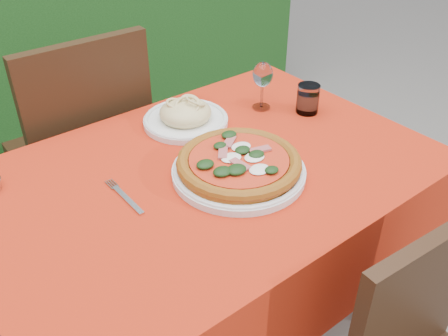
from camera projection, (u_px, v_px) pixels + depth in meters
dining_table at (208, 211)px, 1.46m from camera, size 1.26×0.86×0.75m
chair_far at (85, 144)px, 1.83m from camera, size 0.46×0.46×0.99m
pizza_plate at (239, 165)px, 1.34m from camera, size 0.43×0.43×0.07m
pasta_plate at (186, 116)px, 1.57m from camera, size 0.27×0.27×0.08m
water_glass at (308, 100)px, 1.63m from camera, size 0.07×0.07×0.10m
wine_glass at (263, 77)px, 1.61m from camera, size 0.07×0.07×0.16m
fork at (128, 200)px, 1.26m from camera, size 0.03×0.19×0.01m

